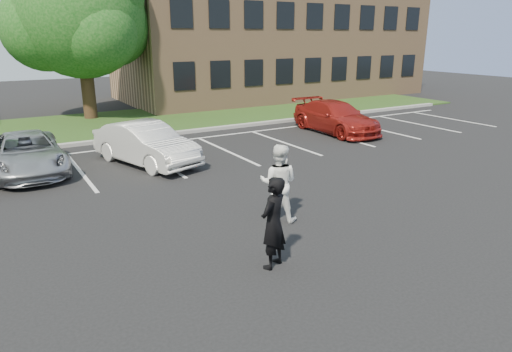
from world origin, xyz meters
The scene contains 11 objects.
ground_plane centered at (0.00, 0.00, 0.00)m, with size 90.00×90.00×0.00m, color black.
curb centered at (0.00, 12.00, 0.07)m, with size 40.00×0.30×0.15m, color gray.
grass_strip centered at (0.00, 16.00, 0.04)m, with size 44.00×8.00×0.08m, color #243C11.
stall_lines centered at (1.40, 8.95, 0.01)m, with size 34.00×5.36×0.01m.
office_building centered at (14.00, 21.99, 4.16)m, with size 22.40×10.40×8.30m.
tree centered at (-0.20, 18.32, 5.35)m, with size 7.80×7.20×8.80m.
man_black_suit centered at (-0.78, -0.96, 0.94)m, with size 0.68×0.45×1.88m, color black.
man_white_shirt centered at (0.64, 0.99, 0.97)m, with size 0.94×0.74×1.94m, color white.
car_silver_minivan centered at (-4.28, 8.74, 0.66)m, with size 2.20×4.77×1.33m, color #A4A6AC.
car_white_sedan centered at (-0.54, 7.73, 0.75)m, with size 1.58×4.52×1.49m, color silver.
car_red_compact centered at (8.92, 8.57, 0.73)m, with size 2.04×5.01×1.45m, color maroon.
Camera 1 is at (-5.30, -7.84, 4.45)m, focal length 32.00 mm.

